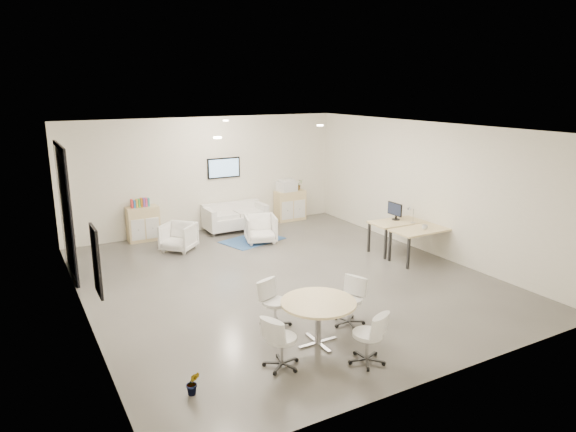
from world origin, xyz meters
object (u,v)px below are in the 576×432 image
(sideboard_right, at_px, (290,205))
(armchair_left, at_px, (178,236))
(sideboard_left, at_px, (143,224))
(desk_front, at_px, (422,232))
(desk_rear, at_px, (400,224))
(armchair_right, at_px, (261,228))
(round_table, at_px, (318,306))
(loveseat, at_px, (235,218))

(sideboard_right, distance_m, armchair_left, 4.13)
(sideboard_left, height_order, desk_front, sideboard_left)
(sideboard_left, xyz_separation_m, desk_front, (5.34, -4.81, 0.23))
(armchair_left, distance_m, desk_rear, 5.53)
(sideboard_left, xyz_separation_m, armchair_right, (2.66, -1.67, -0.06))
(sideboard_left, height_order, desk_rear, sideboard_left)
(sideboard_right, distance_m, armchair_right, 2.46)
(sideboard_left, distance_m, sideboard_right, 4.48)
(armchair_left, bearing_deg, desk_front, 9.53)
(desk_front, height_order, round_table, desk_front)
(round_table, bearing_deg, sideboard_left, 98.16)
(desk_rear, bearing_deg, sideboard_right, 105.12)
(loveseat, distance_m, round_table, 7.05)
(desk_rear, height_order, desk_front, desk_rear)
(sideboard_right, relative_size, loveseat, 0.53)
(sideboard_right, relative_size, round_table, 0.76)
(desk_rear, xyz_separation_m, desk_front, (-0.01, -0.79, -0.00))
(desk_rear, distance_m, round_table, 5.30)
(armchair_right, bearing_deg, sideboard_right, 58.96)
(sideboard_right, bearing_deg, sideboard_left, 179.88)
(armchair_left, bearing_deg, desk_rear, 16.20)
(loveseat, height_order, desk_front, desk_front)
(armchair_right, relative_size, round_table, 0.67)
(armchair_left, bearing_deg, loveseat, 74.30)
(sideboard_left, relative_size, armchair_right, 1.15)
(armchair_left, xyz_separation_m, desk_rear, (4.79, -2.74, 0.31))
(loveseat, relative_size, armchair_left, 2.28)
(sideboard_left, height_order, round_table, sideboard_left)
(sideboard_right, height_order, armchair_right, sideboard_right)
(armchair_left, distance_m, desk_front, 5.96)
(sideboard_left, distance_m, armchair_right, 3.14)
(sideboard_right, height_order, round_table, sideboard_right)
(loveseat, relative_size, round_table, 1.45)
(sideboard_right, distance_m, desk_front, 4.88)
(sideboard_right, xyz_separation_m, desk_rear, (0.86, -4.01, 0.24))
(sideboard_left, height_order, armchair_left, sideboard_left)
(sideboard_left, xyz_separation_m, loveseat, (2.55, -0.20, -0.10))
(sideboard_left, xyz_separation_m, armchair_left, (0.55, -1.28, -0.08))
(loveseat, height_order, armchair_right, armchair_right)
(sideboard_right, bearing_deg, desk_rear, -77.83)
(sideboard_right, height_order, armchair_left, sideboard_right)
(sideboard_right, relative_size, desk_front, 0.62)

